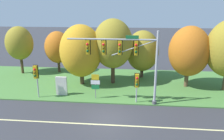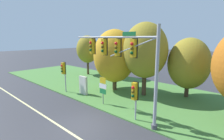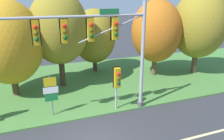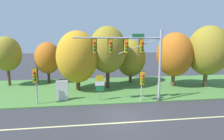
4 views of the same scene
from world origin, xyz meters
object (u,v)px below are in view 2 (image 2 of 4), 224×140
Objects in this scene: traffic_signal_mast at (123,56)px; pedestrian_signal_near_kerb at (64,70)px; tree_tall_centre at (189,64)px; tree_left_of_mast at (114,55)px; route_sign_post at (103,87)px; tree_nearest_road at (87,49)px; pedestrian_signal_further_along at (135,93)px; tree_behind_signpost at (115,56)px; tree_mid_verge at (145,51)px; info_kiosk at (83,85)px.

pedestrian_signal_near_kerb is at bearing 177.72° from traffic_signal_mast.
tree_left_of_mast is at bearing 172.91° from tree_tall_centre.
traffic_signal_mast is 3.23× the size of route_sign_post.
tree_nearest_road is (-11.12, 7.38, 2.50)m from route_sign_post.
pedestrian_signal_near_kerb is 9.54m from pedestrian_signal_further_along.
tree_behind_signpost is at bearing -20.80° from tree_nearest_road.
route_sign_post is 0.40× the size of tree_nearest_road.
traffic_signal_mast is 8.18m from tree_tall_centre.
tree_mid_verge is (7.74, -3.88, 1.22)m from tree_left_of_mast.
tree_nearest_road is 12.69m from tree_mid_verge.
tree_left_of_mast reaches higher than info_kiosk.
tree_left_of_mast is 0.81× the size of tree_behind_signpost.
pedestrian_signal_near_kerb reaches higher than pedestrian_signal_further_along.
tree_tall_centre is at bearing 38.73° from info_kiosk.
tree_mid_verge is at bearing -26.64° from tree_left_of_mast.
route_sign_post reaches higher than info_kiosk.
tree_tall_centre reaches higher than info_kiosk.
tree_left_of_mast is (4.64, 1.15, -0.67)m from tree_nearest_road.
route_sign_post is (5.62, 0.40, -0.87)m from pedestrian_signal_near_kerb.
tree_behind_signpost is at bearing -46.86° from tree_left_of_mast.
tree_nearest_road is at bearing 179.15° from tree_tall_centre.
tree_left_of_mast reaches higher than pedestrian_signal_further_along.
tree_nearest_road reaches higher than tree_left_of_mast.
tree_behind_signpost is 1.16× the size of tree_tall_centre.
traffic_signal_mast is 1.46× the size of tree_left_of_mast.
route_sign_post is 0.34× the size of tree_mid_verge.
tree_behind_signpost is at bearing 142.61° from pedestrian_signal_further_along.
tree_tall_centre is 10.79m from info_kiosk.
traffic_signal_mast reaches higher than info_kiosk.
tree_nearest_road is 9.50m from tree_behind_signpost.
tree_left_of_mast is at bearing 110.34° from info_kiosk.
traffic_signal_mast reaches higher than tree_left_of_mast.
tree_behind_signpost is at bearing -169.61° from tree_mid_verge.
pedestrian_signal_further_along is at bearing -28.25° from tree_nearest_road.
tree_mid_verge is 4.40m from tree_tall_centre.
info_kiosk is at bearing -141.27° from tree_tall_centre.
tree_tall_centre is at bearing -7.09° from tree_left_of_mast.
route_sign_post is 8.73m from tree_tall_centre.
pedestrian_signal_near_kerb is 0.45× the size of tree_mid_verge.
traffic_signal_mast is 4.22× the size of info_kiosk.
tree_nearest_road is 1.06× the size of tree_tall_centre.
tree_mid_verge is 1.26× the size of tree_tall_centre.
route_sign_post is (-2.85, 0.74, -3.04)m from traffic_signal_mast.
tree_left_of_mast is (-10.39, 9.23, 1.33)m from pedestrian_signal_further_along.
traffic_signal_mast is 16.17m from tree_nearest_road.
info_kiosk is (-1.29, -3.44, -2.90)m from tree_behind_signpost.
tree_nearest_road is at bearing 138.08° from info_kiosk.
tree_tall_centre is (10.29, 7.55, 0.94)m from pedestrian_signal_near_kerb.
tree_tall_centre reaches higher than pedestrian_signal_further_along.
traffic_signal_mast reaches higher than tree_tall_centre.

